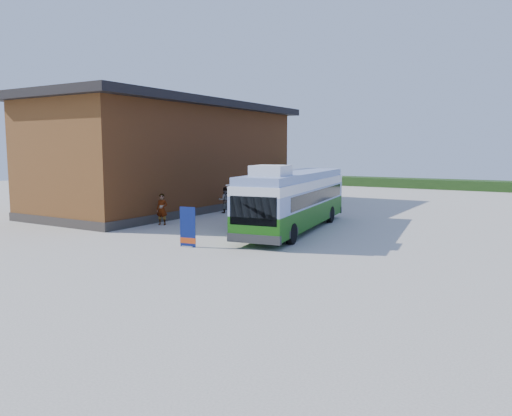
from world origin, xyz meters
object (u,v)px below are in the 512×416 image
Objects in this scene: banner at (188,231)px; slurry_tanker at (298,186)px; bus at (295,198)px; picnic_table at (258,224)px; person_b at (225,200)px; person_a at (162,209)px.

banner is 0.31× the size of slurry_tanker.
picnic_table is (-0.54, -2.83, -1.03)m from bus.
person_b is 0.30× the size of slurry_tanker.
bus is at bearing 105.73° from person_b.
picnic_table is at bearing -67.90° from slurry_tanker.
banner is 3.85m from picnic_table.
slurry_tanker is at bearing -138.63° from person_b.
banner is (-1.94, -6.41, -0.95)m from bus.
banner is 6.70m from person_a.
person_a is at bearing 44.62° from person_b.
bus is 15.23m from slurry_tanker.
bus reaches higher than picnic_table.
banner is at bearing -56.07° from person_a.
banner is 1.00× the size of person_a.
bus is 8.21m from person_b.
person_b is at bearing 142.39° from bus.
person_b is (0.00, 6.15, -0.02)m from person_a.
picnic_table is 17.63m from slurry_tanker.
banner reaches higher than picnic_table.
picnic_table is at bearing -109.44° from bus.
person_a is (-5.22, 4.21, 0.16)m from banner.
slurry_tanker is at bearing 70.83° from person_a.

